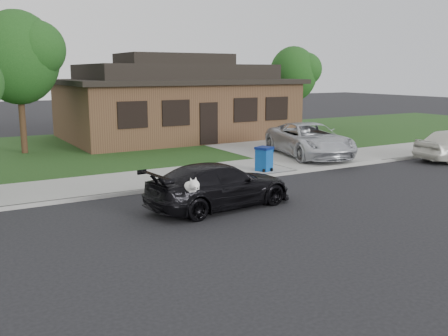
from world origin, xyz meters
TOP-DOWN VIEW (x-y plane):
  - ground at (0.00, 0.00)m, footprint 120.00×120.00m
  - sidewalk at (0.00, 5.00)m, footprint 60.00×3.00m
  - curb at (0.00, 3.50)m, footprint 60.00×0.12m
  - lawn at (0.00, 13.00)m, footprint 60.00×13.00m
  - driveway at (6.00, 10.00)m, footprint 4.50×13.00m
  - sedan at (-1.17, 0.80)m, footprint 4.54×2.34m
  - minivan at (6.17, 5.74)m, footprint 3.53×5.61m
  - recycling_bin at (2.63, 4.09)m, footprint 0.71×0.71m
  - house at (4.00, 15.00)m, footprint 12.60×8.60m
  - tree_0 at (-4.34, 12.88)m, footprint 3.78×3.60m
  - tree_1 at (12.14, 14.40)m, footprint 3.15×3.00m

SIDE VIEW (x-z plane):
  - ground at x=0.00m, z-range 0.00..0.00m
  - sidewalk at x=0.00m, z-range 0.00..0.12m
  - curb at x=0.00m, z-range 0.00..0.12m
  - lawn at x=0.00m, z-range 0.00..0.13m
  - driveway at x=6.00m, z-range 0.00..0.14m
  - recycling_bin at x=2.63m, z-range 0.13..1.03m
  - sedan at x=-1.17m, z-range 0.00..1.27m
  - minivan at x=6.17m, z-range 0.14..1.58m
  - house at x=4.00m, z-range -0.19..4.46m
  - tree_1 at x=12.14m, z-range 1.09..6.34m
  - tree_0 at x=-4.34m, z-range 1.31..7.65m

